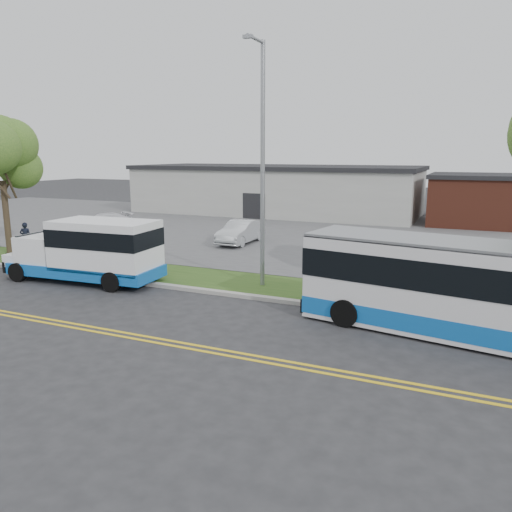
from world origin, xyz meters
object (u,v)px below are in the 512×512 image
at_px(streetlight_near, 262,158).
at_px(parked_car_b, 103,222).
at_px(shuttle_bus, 92,249).
at_px(parked_car_a, 241,232).
at_px(tree_west, 1,159).
at_px(transit_bus, 478,292).
at_px(pedestrian, 26,237).

height_order(streetlight_near, parked_car_b, streetlight_near).
distance_m(shuttle_bus, parked_car_a, 10.73).
xyz_separation_m(tree_west, streetlight_near, (15.00, -0.47, 0.11)).
distance_m(streetlight_near, shuttle_bus, 8.20).
bearing_deg(tree_west, parked_car_a, 38.64).
relative_size(streetlight_near, parked_car_a, 2.25).
distance_m(tree_west, streetlight_near, 15.01).
xyz_separation_m(shuttle_bus, transit_bus, (15.03, -0.68, 0.03)).
xyz_separation_m(tree_west, shuttle_bus, (8.04, -2.55, -3.69)).
bearing_deg(shuttle_bus, tree_west, 158.43).
bearing_deg(parked_car_b, parked_car_a, 20.98).
relative_size(parked_car_a, parked_car_b, 1.03).
distance_m(transit_bus, parked_car_a, 17.25).
height_order(streetlight_near, shuttle_bus, streetlight_near).
bearing_deg(streetlight_near, transit_bus, -18.86).
relative_size(tree_west, shuttle_bus, 0.97).
relative_size(tree_west, transit_bus, 0.65).
bearing_deg(parked_car_a, shuttle_bus, -100.50).
distance_m(shuttle_bus, parked_car_b, 14.46).
bearing_deg(tree_west, parked_car_b, 96.86).
distance_m(transit_bus, parked_car_b, 26.90).
bearing_deg(streetlight_near, pedestrian, 175.03).
bearing_deg(transit_bus, pedestrian, 179.35).
relative_size(transit_bus, pedestrian, 6.51).
relative_size(pedestrian, parked_car_b, 0.40).
bearing_deg(tree_west, shuttle_bus, -17.62).
xyz_separation_m(shuttle_bus, parked_car_b, (-9.08, 11.22, -0.74)).
bearing_deg(transit_bus, parked_car_b, 163.15).
height_order(transit_bus, parked_car_b, transit_bus).
bearing_deg(transit_bus, parked_car_a, 148.84).
height_order(transit_bus, pedestrian, transit_bus).
xyz_separation_m(streetlight_near, shuttle_bus, (-6.96, -2.08, -3.80)).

